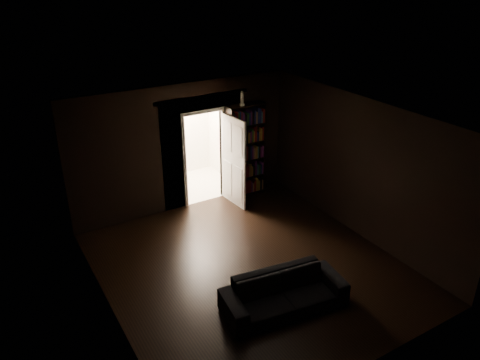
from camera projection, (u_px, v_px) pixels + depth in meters
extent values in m
plane|color=black|center=(250.00, 267.00, 8.51)|extent=(5.50, 5.50, 0.00)
cube|color=black|center=(127.00, 159.00, 9.51)|extent=(2.55, 0.10, 2.80)
cube|color=black|center=(250.00, 134.00, 10.88)|extent=(1.55, 0.10, 2.80)
cube|color=black|center=(201.00, 97.00, 9.87)|extent=(0.90, 0.10, 0.70)
cube|color=black|center=(105.00, 240.00, 6.75)|extent=(0.02, 5.50, 2.80)
cube|color=black|center=(360.00, 168.00, 9.07)|extent=(0.02, 5.50, 2.80)
cube|color=black|center=(369.00, 287.00, 5.78)|extent=(5.00, 0.02, 2.80)
cube|color=beige|center=(252.00, 120.00, 7.31)|extent=(5.00, 5.50, 0.02)
cube|color=silver|center=(204.00, 159.00, 10.42)|extent=(1.04, 0.06, 2.17)
cube|color=beige|center=(189.00, 187.00, 11.59)|extent=(2.20, 1.80, 0.10)
cube|color=white|center=(172.00, 130.00, 11.72)|extent=(2.20, 0.10, 2.40)
cube|color=white|center=(145.00, 148.00, 10.57)|extent=(0.10, 1.60, 2.40)
cube|color=white|center=(225.00, 132.00, 11.55)|extent=(0.10, 1.60, 2.40)
cube|color=white|center=(184.00, 88.00, 10.53)|extent=(2.20, 1.80, 0.10)
cube|color=#C4696A|center=(171.00, 90.00, 11.24)|extent=(2.00, 0.04, 0.26)
imported|color=black|center=(284.00, 288.00, 7.37)|extent=(2.08, 1.12, 0.76)
cube|color=black|center=(245.00, 151.00, 10.69)|extent=(0.94, 0.49, 2.20)
cube|color=silver|center=(158.00, 154.00, 11.24)|extent=(0.94, 0.91, 1.65)
cube|color=silver|center=(234.00, 162.00, 10.33)|extent=(0.12, 0.85, 2.05)
cube|color=silver|center=(242.00, 98.00, 10.06)|extent=(0.13, 0.13, 0.33)
cube|color=black|center=(158.00, 117.00, 10.78)|extent=(0.67, 0.29, 0.27)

